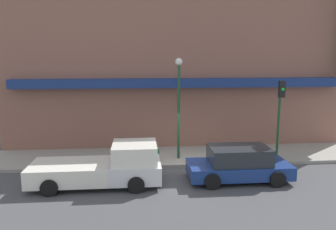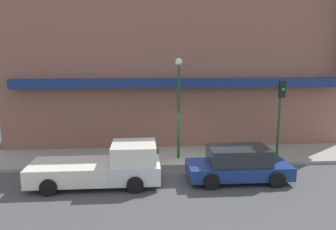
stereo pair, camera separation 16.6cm
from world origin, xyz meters
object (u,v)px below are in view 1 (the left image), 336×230
object	(u,v)px
parked_car	(239,164)
traffic_light	(280,106)
fire_hydrant	(157,155)
pickup_truck	(105,167)
street_lamp	(179,96)

from	to	relation	value
parked_car	traffic_light	size ratio (longest dim) A/B	1.10
parked_car	fire_hydrant	bearing A→B (deg)	146.40
pickup_truck	fire_hydrant	distance (m)	3.26
parked_car	fire_hydrant	world-z (taller)	parked_car
pickup_truck	fire_hydrant	size ratio (longest dim) A/B	7.37
traffic_light	parked_car	bearing A→B (deg)	-142.23
parked_car	street_lamp	bearing A→B (deg)	129.73
parked_car	street_lamp	world-z (taller)	street_lamp
street_lamp	traffic_light	size ratio (longest dim) A/B	1.27
pickup_truck	street_lamp	bearing A→B (deg)	38.42
pickup_truck	street_lamp	distance (m)	5.12
street_lamp	parked_car	bearing A→B (deg)	-51.03
parked_car	street_lamp	xyz separation A→B (m)	(-2.27, 2.81, 2.65)
pickup_truck	parked_car	world-z (taller)	pickup_truck
pickup_truck	traffic_light	bearing A→B (deg)	12.56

